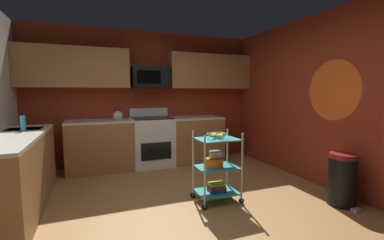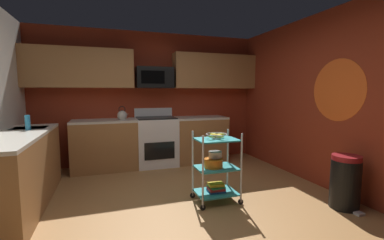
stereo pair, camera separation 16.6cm
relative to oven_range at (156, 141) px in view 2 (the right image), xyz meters
name	(u,v)px [view 2 (the right image)]	position (x,y,z in m)	size (l,w,h in m)	color
floor	(185,213)	(-0.05, -2.10, -0.50)	(4.40, 4.80, 0.04)	#A87542
wall_back	(150,98)	(-0.05, 0.33, 0.82)	(4.52, 0.06, 2.60)	maroon
wall_right	(336,101)	(2.18, -2.10, 0.82)	(0.06, 4.80, 2.60)	maroon
wall_flower_decal	(338,90)	(2.15, -2.15, 0.97)	(0.86, 0.86, 0.00)	#E5591E
counter_run	(111,151)	(-0.85, -0.56, -0.01)	(3.67, 2.69, 0.92)	#9E6B3D
oven_range	(156,141)	(0.00, 0.00, 0.00)	(0.76, 0.65, 1.10)	white
upper_cabinets	(151,70)	(-0.06, 0.13, 1.37)	(4.40, 0.33, 0.70)	#9E6B3D
microwave	(154,78)	(0.00, 0.10, 1.22)	(0.70, 0.39, 0.40)	black
rolling_cart	(216,168)	(0.42, -1.94, -0.03)	(0.59, 0.41, 0.91)	silver
fruit_bowl	(217,135)	(0.42, -1.94, 0.40)	(0.27, 0.27, 0.07)	silver
mixing_bowl_large	(213,163)	(0.38, -1.94, 0.04)	(0.25, 0.25, 0.11)	orange
mixing_bowl_small	(215,154)	(0.42, -1.91, 0.14)	(0.18, 0.18, 0.08)	silver
book_stack	(216,188)	(0.42, -1.94, -0.29)	(0.23, 0.20, 0.11)	#1E4C8C
kettle	(122,115)	(-0.63, 0.00, 0.52)	(0.21, 0.18, 0.26)	beige
dish_soap_bottle	(28,123)	(-1.91, -1.00, 0.54)	(0.06, 0.06, 0.20)	#2D8CBF
trash_can	(345,182)	(1.85, -2.61, -0.15)	(0.34, 0.42, 0.66)	black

